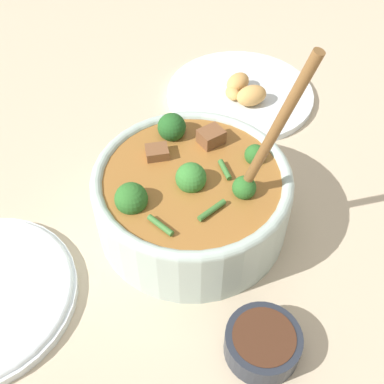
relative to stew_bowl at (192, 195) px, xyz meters
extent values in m
plane|color=#C6B293|center=(0.00, 0.00, -0.06)|extent=(4.00, 4.00, 0.00)
cylinder|color=#B2C6BC|center=(0.00, 0.00, -0.01)|extent=(0.26, 0.26, 0.09)
torus|color=#B2C6BC|center=(0.00, 0.00, 0.03)|extent=(0.26, 0.26, 0.02)
cylinder|color=#9E662D|center=(0.00, 0.00, 0.01)|extent=(0.23, 0.23, 0.06)
sphere|color=#387F33|center=(0.00, -0.01, 0.04)|extent=(0.04, 0.04, 0.04)
cylinder|color=#6B9956|center=(0.00, -0.01, 0.02)|extent=(0.01, 0.01, 0.02)
sphere|color=#2D6B28|center=(-0.07, -0.05, 0.04)|extent=(0.04, 0.04, 0.04)
cylinder|color=#6B9956|center=(-0.07, -0.05, 0.01)|extent=(0.01, 0.01, 0.02)
sphere|color=#2D6B28|center=(0.08, 0.04, 0.04)|extent=(0.03, 0.03, 0.03)
cylinder|color=#6B9956|center=(0.08, 0.04, 0.02)|extent=(0.01, 0.01, 0.01)
sphere|color=#2D6B28|center=(0.07, -0.02, 0.04)|extent=(0.03, 0.03, 0.03)
cylinder|color=#6B9956|center=(0.07, -0.02, 0.02)|extent=(0.01, 0.01, 0.01)
sphere|color=#235B23|center=(-0.04, 0.08, 0.05)|extent=(0.04, 0.04, 0.04)
cylinder|color=#6B9956|center=(-0.04, 0.08, 0.02)|extent=(0.01, 0.01, 0.02)
cube|color=brown|center=(-0.05, 0.03, 0.04)|extent=(0.04, 0.03, 0.02)
cube|color=brown|center=(0.02, 0.07, 0.04)|extent=(0.04, 0.04, 0.02)
cylinder|color=#3D7533|center=(0.04, 0.01, 0.04)|extent=(0.02, 0.03, 0.01)
cylinder|color=#3D7533|center=(-0.03, -0.08, 0.04)|extent=(0.03, 0.03, 0.01)
cylinder|color=#3D7533|center=(0.03, -0.06, 0.04)|extent=(0.03, 0.03, 0.01)
ellipsoid|color=brown|center=(0.06, -0.02, 0.03)|extent=(0.04, 0.03, 0.01)
cylinder|color=brown|center=(0.09, -0.02, 0.13)|extent=(0.07, 0.03, 0.21)
cylinder|color=#232833|center=(0.10, -0.18, -0.04)|extent=(0.09, 0.09, 0.03)
cylinder|color=#472819|center=(0.10, -0.18, -0.03)|extent=(0.07, 0.07, 0.01)
cylinder|color=white|center=(0.05, 0.29, -0.05)|extent=(0.26, 0.26, 0.01)
ellipsoid|color=tan|center=(0.07, 0.26, -0.03)|extent=(0.07, 0.06, 0.03)
ellipsoid|color=tan|center=(0.04, 0.27, -0.03)|extent=(0.04, 0.04, 0.02)
ellipsoid|color=tan|center=(0.05, 0.30, -0.03)|extent=(0.05, 0.06, 0.03)
camera|label=1|loc=(0.05, -0.41, 0.47)|focal=45.00mm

